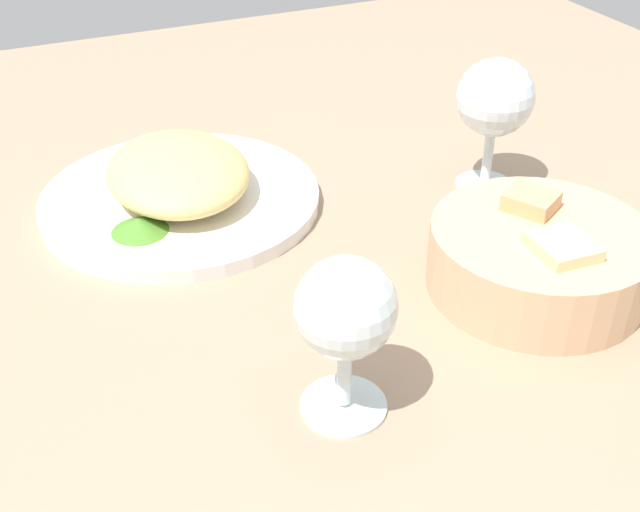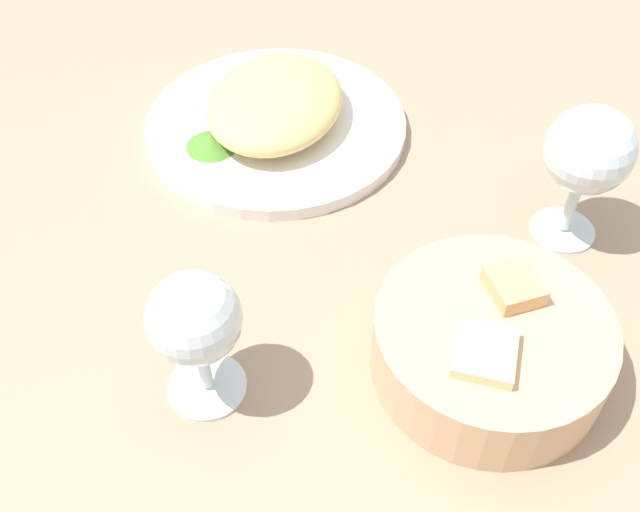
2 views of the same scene
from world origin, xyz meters
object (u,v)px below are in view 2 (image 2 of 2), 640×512
(plate, at_px, (276,126))
(wine_glass_near, at_px, (195,324))
(wine_glass_far, at_px, (589,154))
(bread_basket, at_px, (490,345))

(plate, bearing_deg, wine_glass_near, 4.66)
(plate, relative_size, wine_glass_far, 2.02)
(bread_basket, relative_size, wine_glass_near, 1.49)
(bread_basket, relative_size, wine_glass_far, 1.34)
(bread_basket, height_order, wine_glass_far, wine_glass_far)
(wine_glass_near, bearing_deg, bread_basket, 106.97)
(plate, xyz_separation_m, wine_glass_far, (0.09, 0.29, 0.08))
(plate, distance_m, wine_glass_near, 0.33)
(wine_glass_near, bearing_deg, wine_glass_far, 130.46)
(plate, xyz_separation_m, bread_basket, (0.25, 0.23, 0.02))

